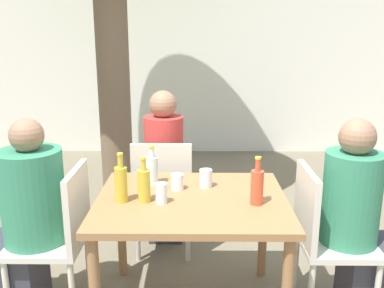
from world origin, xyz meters
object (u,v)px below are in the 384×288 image
object	(u,v)px
dining_table_front	(192,213)
person_seated_1	(363,230)
person_seated_2	(165,176)
oil_cruet_3	(121,183)
patio_chair_1	(323,233)
person_seated_0	(22,228)
patio_chair_0	(61,232)
water_bottle_2	(152,169)
soda_bottle_0	(257,186)
patio_chair_2	(163,190)
drinking_glass_2	(161,193)
drinking_glass_1	(206,178)
drinking_glass_0	(177,182)
oil_cruet_1	(144,185)

from	to	relation	value
dining_table_front	person_seated_1	bearing A→B (deg)	-0.00
person_seated_1	person_seated_2	distance (m)	1.56
dining_table_front	oil_cruet_3	size ratio (longest dim) A/B	3.85
patio_chair_1	person_seated_0	bearing A→B (deg)	90.00
patio_chair_0	water_bottle_2	xyz separation A→B (m)	(0.54, 0.24, 0.32)
soda_bottle_0	oil_cruet_3	bearing A→B (deg)	177.90
patio_chair_2	drinking_glass_2	xyz separation A→B (m)	(0.05, -0.77, 0.28)
patio_chair_1	person_seated_1	bearing A→B (deg)	-90.00
patio_chair_0	soda_bottle_0	distance (m)	1.21
soda_bottle_0	drinking_glass_1	xyz separation A→B (m)	(-0.28, 0.28, -0.05)
drinking_glass_0	patio_chair_1	bearing A→B (deg)	-9.08
person_seated_2	oil_cruet_3	size ratio (longest dim) A/B	4.38
soda_bottle_0	drinking_glass_2	world-z (taller)	soda_bottle_0
patio_chair_2	soda_bottle_0	size ratio (longest dim) A/B	3.32
patio_chair_2	drinking_glass_1	world-z (taller)	patio_chair_2
person_seated_1	patio_chair_0	bearing A→B (deg)	90.00
oil_cruet_1	drinking_glass_0	bearing A→B (deg)	47.24
patio_chair_0	patio_chair_2	xyz separation A→B (m)	(0.57, 0.70, 0.00)
dining_table_front	patio_chair_1	distance (m)	0.80
patio_chair_0	patio_chair_2	world-z (taller)	same
oil_cruet_3	drinking_glass_1	distance (m)	0.55
person_seated_2	drinking_glass_1	xyz separation A→B (m)	(0.31, -0.74, 0.24)
dining_table_front	soda_bottle_0	bearing A→B (deg)	-12.99
oil_cruet_1	drinking_glass_1	distance (m)	0.44
person_seated_1	water_bottle_2	xyz separation A→B (m)	(-1.28, 0.24, 0.30)
oil_cruet_1	oil_cruet_3	xyz separation A→B (m)	(-0.13, -0.00, 0.01)
drinking_glass_0	person_seated_2	bearing A→B (deg)	99.63
person_seated_0	drinking_glass_1	bearing A→B (deg)	99.68
patio_chair_0	water_bottle_2	distance (m)	0.67
person_seated_0	person_seated_1	bearing A→B (deg)	90.00
patio_chair_1	person_seated_0	size ratio (longest dim) A/B	0.75
patio_chair_2	person_seated_0	bearing A→B (deg)	40.98
person_seated_0	person_seated_1	size ratio (longest dim) A/B	1.00
drinking_glass_1	oil_cruet_3	bearing A→B (deg)	-153.25
patio_chair_1	drinking_glass_0	bearing A→B (deg)	80.92
drinking_glass_0	drinking_glass_2	bearing A→B (deg)	-110.71
patio_chair_0	patio_chair_2	size ratio (longest dim) A/B	1.00
person_seated_2	dining_table_front	bearing A→B (deg)	103.51
dining_table_front	water_bottle_2	distance (m)	0.40
oil_cruet_3	drinking_glass_0	bearing A→B (deg)	32.39
oil_cruet_3	drinking_glass_0	distance (m)	0.38
patio_chair_2	oil_cruet_1	bearing A→B (deg)	86.38
person_seated_1	oil_cruet_1	xyz separation A→B (m)	(-1.30, -0.06, 0.31)
patio_chair_1	soda_bottle_0	distance (m)	0.54
water_bottle_2	drinking_glass_0	xyz separation A→B (m)	(0.16, -0.10, -0.05)
water_bottle_2	person_seated_2	bearing A→B (deg)	87.47
person_seated_2	drinking_glass_2	distance (m)	1.04
person_seated_2	drinking_glass_2	size ratio (longest dim) A/B	10.79
oil_cruet_3	oil_cruet_1	bearing A→B (deg)	0.68
person_seated_0	oil_cruet_3	bearing A→B (deg)	84.76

